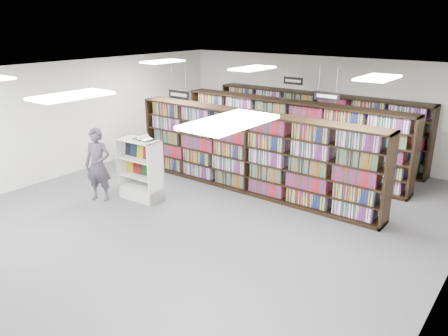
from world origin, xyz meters
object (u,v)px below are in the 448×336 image
Objects in this scene: open_book at (143,138)px; endcap_display at (142,179)px; shopper at (98,165)px; bookshelf_row_near at (251,153)px.

endcap_display is at bearing -161.85° from open_book.
shopper is (-0.85, -0.75, -0.65)m from open_book.
bookshelf_row_near is 12.92× the size of open_book.
bookshelf_row_near reaches higher than shopper.
bookshelf_row_near is 3.80m from shopper.
shopper reaches higher than endcap_display.
endcap_display is (-1.91, -2.01, -0.55)m from bookshelf_row_near.
open_book is 0.30× the size of shopper.
bookshelf_row_near reaches higher than endcap_display.
endcap_display is 0.84× the size of shopper.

